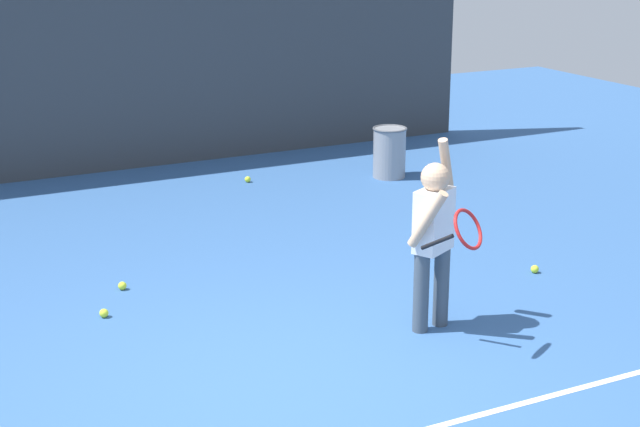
{
  "coord_description": "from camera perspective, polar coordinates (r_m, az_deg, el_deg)",
  "views": [
    {
      "loc": [
        -2.18,
        -4.86,
        2.82
      ],
      "look_at": [
        0.7,
        0.85,
        0.85
      ],
      "focal_mm": 54.95,
      "sensor_mm": 36.0,
      "label": 1
    }
  ],
  "objects": [
    {
      "name": "tennis_ball_1",
      "position": [
        7.81,
        -11.44,
        -4.15
      ],
      "size": [
        0.07,
        0.07,
        0.07
      ],
      "primitive_type": "sphere",
      "color": "#CCE033",
      "rests_on": "ground"
    },
    {
      "name": "tennis_ball_3",
      "position": [
        8.2,
        12.4,
        -3.18
      ],
      "size": [
        0.07,
        0.07,
        0.07
      ],
      "primitive_type": "sphere",
      "color": "#CCE033",
      "rests_on": "ground"
    },
    {
      "name": "tennis_player",
      "position": [
        6.76,
        6.7,
        -1.04
      ],
      "size": [
        0.51,
        0.8,
        1.35
      ],
      "rotation": [
        0.0,
        0.0,
        0.48
      ],
      "color": "#3F4C59",
      "rests_on": "ground"
    },
    {
      "name": "fence_post_2",
      "position": [
        11.55,
        -7.26,
        10.98
      ],
      "size": [
        0.09,
        0.09,
        3.23
      ],
      "primitive_type": "cylinder",
      "color": "slate",
      "rests_on": "ground"
    },
    {
      "name": "back_fence_windscreen",
      "position": [
        11.06,
        -15.43,
        9.85
      ],
      "size": [
        10.32,
        0.08,
        3.08
      ],
      "primitive_type": "cube",
      "color": "#383D42",
      "rests_on": "ground"
    },
    {
      "name": "ground_plane",
      "position": [
        6.03,
        -2.34,
        -10.8
      ],
      "size": [
        20.0,
        20.0,
        0.0
      ],
      "primitive_type": "plane",
      "color": "#335B93"
    },
    {
      "name": "ball_hopper",
      "position": [
        10.88,
        4.06,
        3.61
      ],
      "size": [
        0.38,
        0.38,
        0.56
      ],
      "color": "gray",
      "rests_on": "ground"
    },
    {
      "name": "fence_post_3",
      "position": [
        13.05,
        6.96,
        11.68
      ],
      "size": [
        0.09,
        0.09,
        3.23
      ],
      "primitive_type": "cylinder",
      "color": "slate",
      "rests_on": "ground"
    },
    {
      "name": "tennis_ball_0",
      "position": [
        10.72,
        -4.23,
        2.0
      ],
      "size": [
        0.07,
        0.07,
        0.07
      ],
      "primitive_type": "sphere",
      "color": "#CCE033",
      "rests_on": "ground"
    },
    {
      "name": "tennis_ball_2",
      "position": [
        7.32,
        -12.47,
        -5.69
      ],
      "size": [
        0.07,
        0.07,
        0.07
      ],
      "primitive_type": "sphere",
      "color": "#CCE033",
      "rests_on": "ground"
    }
  ]
}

